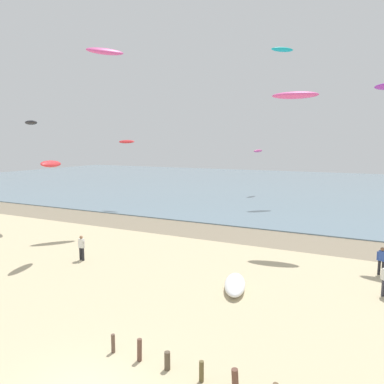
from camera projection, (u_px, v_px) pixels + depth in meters
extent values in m
cube|color=#84755B|center=(260.00, 237.00, 29.66)|extent=(120.00, 5.41, 0.01)
cube|color=slate|center=(315.00, 187.00, 63.32)|extent=(160.00, 70.00, 0.10)
cylinder|color=brown|center=(113.00, 343.00, 13.31)|extent=(0.16, 0.16, 0.71)
cylinder|color=brown|center=(139.00, 350.00, 12.79)|extent=(0.18, 0.21, 0.83)
cylinder|color=brown|center=(167.00, 361.00, 12.31)|extent=(0.22, 0.23, 0.65)
cylinder|color=brown|center=(201.00, 371.00, 11.68)|extent=(0.17, 0.18, 0.71)
cylinder|color=brown|center=(235.00, 381.00, 11.14)|extent=(0.25, 0.25, 0.82)
cylinder|color=#232328|center=(83.00, 254.00, 23.74)|extent=(0.16, 0.16, 0.88)
cylinder|color=#232328|center=(81.00, 254.00, 23.83)|extent=(0.16, 0.16, 0.88)
cube|color=white|center=(81.00, 243.00, 23.68)|extent=(0.36, 0.22, 0.60)
sphere|color=#9E7051|center=(81.00, 237.00, 23.63)|extent=(0.22, 0.22, 0.22)
cylinder|color=white|center=(84.00, 244.00, 23.58)|extent=(0.09, 0.09, 0.52)
cylinder|color=white|center=(79.00, 244.00, 23.80)|extent=(0.09, 0.09, 0.52)
cylinder|color=#232328|center=(383.00, 268.00, 21.05)|extent=(0.16, 0.16, 0.88)
cylinder|color=#232328|center=(379.00, 267.00, 21.21)|extent=(0.16, 0.16, 0.88)
cube|color=#2D4CA5|center=(382.00, 256.00, 21.03)|extent=(0.41, 0.33, 0.60)
sphere|color=brown|center=(382.00, 249.00, 20.97)|extent=(0.22, 0.22, 0.22)
cylinder|color=#2D4CA5|center=(378.00, 256.00, 21.21)|extent=(0.09, 0.09, 0.52)
cylinder|color=#383842|center=(383.00, 288.00, 18.22)|extent=(0.16, 0.16, 0.88)
cylinder|color=white|center=(382.00, 274.00, 18.24)|extent=(0.09, 0.09, 0.52)
ellipsoid|color=white|center=(235.00, 284.00, 19.00)|extent=(1.96, 3.25, 0.61)
ellipsoid|color=#E54C99|center=(258.00, 151.00, 53.03)|extent=(1.27, 2.52, 0.55)
ellipsoid|color=#E54C99|center=(295.00, 95.00, 25.82)|extent=(3.42, 1.51, 0.53)
ellipsoid|color=red|center=(127.00, 142.00, 42.24)|extent=(2.20, 0.83, 0.56)
ellipsoid|color=red|center=(51.00, 164.00, 23.68)|extent=(1.42, 2.39, 0.63)
ellipsoid|color=#E54C99|center=(105.00, 51.00, 31.66)|extent=(3.03, 3.35, 0.95)
ellipsoid|color=black|center=(31.00, 123.00, 32.68)|extent=(2.43, 1.53, 0.50)
ellipsoid|color=#19B2B7|center=(282.00, 50.00, 45.17)|extent=(2.98, 2.77, 0.62)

